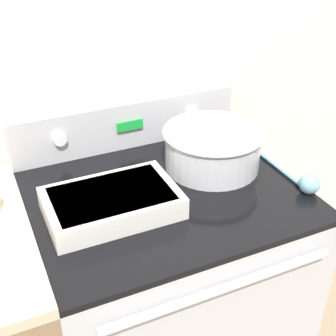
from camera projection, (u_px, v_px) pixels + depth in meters
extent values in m
cube|color=silver|center=(117.00, 49.00, 1.49)|extent=(8.00, 0.05, 2.50)
cube|color=#BCBCC1|center=(165.00, 305.00, 1.61)|extent=(0.77, 0.66, 0.91)
cube|color=black|center=(164.00, 192.00, 1.37)|extent=(0.77, 0.66, 0.02)
cylinder|color=silver|center=(223.00, 289.00, 1.13)|extent=(0.64, 0.02, 0.02)
cube|color=#BCBCC1|center=(127.00, 124.00, 1.56)|extent=(0.77, 0.05, 0.16)
cylinder|color=white|center=(60.00, 139.00, 1.45)|extent=(0.04, 0.02, 0.04)
cylinder|color=white|center=(193.00, 114.00, 1.61)|extent=(0.04, 0.02, 0.04)
cube|color=green|center=(130.00, 126.00, 1.53)|extent=(0.09, 0.01, 0.03)
cylinder|color=silver|center=(212.00, 149.00, 1.45)|extent=(0.29, 0.29, 0.13)
torus|color=silver|center=(213.00, 132.00, 1.42)|extent=(0.31, 0.31, 0.01)
cylinder|color=beige|center=(213.00, 136.00, 1.42)|extent=(0.27, 0.27, 0.02)
cube|color=silver|center=(112.00, 203.00, 1.25)|extent=(0.35, 0.22, 0.06)
cube|color=#B2894C|center=(112.00, 199.00, 1.25)|extent=(0.31, 0.20, 0.03)
cylinder|color=#7AB2C6|center=(283.00, 171.00, 1.44)|extent=(0.01, 0.24, 0.01)
sphere|color=#7AB2C6|center=(310.00, 184.00, 1.34)|extent=(0.06, 0.06, 0.06)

